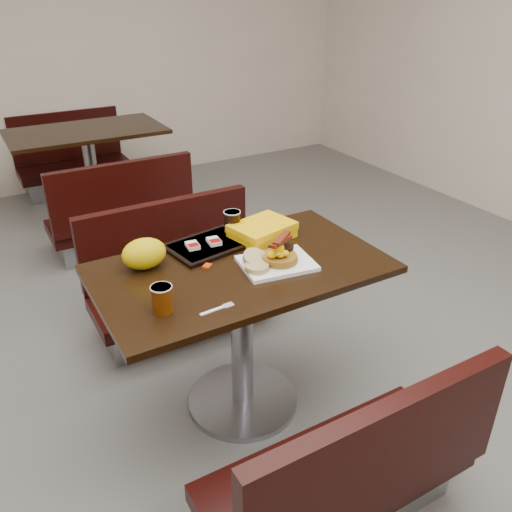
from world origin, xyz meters
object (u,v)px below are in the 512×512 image
bench_near_s (338,448)px  coffee_cup_far (232,222)px  clamshell (262,231)px  hashbrown_sleeve_right (214,241)px  platter (277,263)px  bench_far_s (117,204)px  fork (212,311)px  coffee_cup_near (162,299)px  table_near (242,339)px  paper_bag (144,254)px  bench_far_n (73,155)px  knife (292,254)px  table_far (92,175)px  hashbrown_sleeve_left (193,246)px  pancake_stack (280,257)px  tray (209,245)px  bench_near_n (182,275)px

bench_near_s → coffee_cup_far: 1.09m
bench_near_s → clamshell: 1.00m
hashbrown_sleeve_right → platter: bearing=-55.9°
bench_far_s → fork: (-0.25, -2.15, 0.39)m
coffee_cup_near → coffee_cup_far: (0.51, 0.44, 0.02)m
bench_far_s → table_near: bearing=-90.0°
coffee_cup_near → paper_bag: 0.35m
hashbrown_sleeve_right → bench_near_s: bearing=-82.5°
coffee_cup_far → paper_bag: paper_bag is taller
bench_far_n → knife: size_ratio=5.25×
fork → coffee_cup_far: 0.64m
table_far → coffee_cup_far: coffee_cup_far is taller
table_near → bench_far_s: table_near is taller
coffee_cup_near → bench_far_n: bearing=83.4°
hashbrown_sleeve_left → pancake_stack: bearing=-42.3°
platter → pancake_stack: (0.01, -0.00, 0.02)m
tray → hashbrown_sleeve_left: hashbrown_sleeve_left is taller
coffee_cup_far → clamshell: (0.10, -0.10, -0.03)m
hashbrown_sleeve_right → coffee_cup_far: 0.15m
bench_far_s → pancake_stack: (0.15, -1.97, 0.42)m
bench_near_n → pancake_stack: 0.89m
bench_near_s → paper_bag: paper_bag is taller
bench_near_n → coffee_cup_far: bearing=-75.7°
hashbrown_sleeve_right → clamshell: bearing=-1.6°
table_far → tray: size_ratio=3.40×
bench_far_n → clamshell: bearing=-86.1°
hashbrown_sleeve_right → table_near: bearing=-78.6°
pancake_stack → table_far: bearing=93.1°
bench_near_s → knife: 0.82m
pancake_stack → hashbrown_sleeve_right: (-0.16, 0.29, -0.01)m
table_far → paper_bag: size_ratio=6.52×
bench_near_n → clamshell: size_ratio=3.71×
table_far → coffee_cup_near: size_ratio=11.70×
knife → tray: tray is taller
bench_far_s → paper_bag: 1.81m
paper_bag → bench_near_n: bearing=56.0°
table_far → hashbrown_sleeve_left: (-0.12, -2.38, 0.40)m
table_near → knife: 0.45m
platter → paper_bag: (-0.48, 0.25, 0.06)m
fork → clamshell: size_ratio=0.50×
hashbrown_sleeve_right → fork: bearing=-110.3°
coffee_cup_near → coffee_cup_far: 0.67m
bench_far_n → fork: bearing=-94.0°
bench_near_n → bench_far_s: size_ratio=1.00×
knife → bench_near_n: bearing=170.1°
bench_far_s → coffee_cup_near: (-0.40, -2.06, 0.44)m
knife → coffee_cup_far: 0.33m
bench_far_n → paper_bag: paper_bag is taller
table_far → hashbrown_sleeve_right: bearing=-90.5°
bench_near_s → bench_far_s: same height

